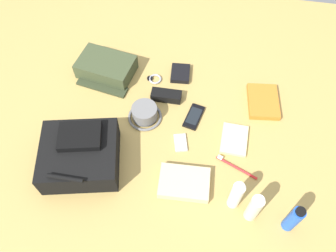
# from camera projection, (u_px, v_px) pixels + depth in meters

# --- Properties ---
(ground_plane) EXTENTS (2.64, 2.02, 0.02)m
(ground_plane) POSITION_uv_depth(u_px,v_px,m) (168.00, 132.00, 1.53)
(ground_plane) COLOR #AB8E4B
(ground_plane) RESTS_ON ground
(backpack) EXTENTS (0.36, 0.33, 0.15)m
(backpack) POSITION_uv_depth(u_px,v_px,m) (80.00, 155.00, 1.38)
(backpack) COLOR black
(backpack) RESTS_ON ground_plane
(toiletry_pouch) EXTENTS (0.29, 0.25, 0.08)m
(toiletry_pouch) POSITION_uv_depth(u_px,v_px,m) (106.00, 68.00, 1.66)
(toiletry_pouch) COLOR #384228
(toiletry_pouch) RESTS_ON ground_plane
(bucket_hat) EXTENTS (0.15, 0.15, 0.07)m
(bucket_hat) POSITION_uv_depth(u_px,v_px,m) (145.00, 114.00, 1.53)
(bucket_hat) COLOR slate
(bucket_hat) RESTS_ON ground_plane
(deodorant_spray) EXTENTS (0.05, 0.05, 0.17)m
(deodorant_spray) POSITION_uv_depth(u_px,v_px,m) (293.00, 219.00, 1.22)
(deodorant_spray) COLOR blue
(deodorant_spray) RESTS_ON ground_plane
(lotion_bottle) EXTENTS (0.05, 0.05, 0.17)m
(lotion_bottle) POSITION_uv_depth(u_px,v_px,m) (254.00, 208.00, 1.24)
(lotion_bottle) COLOR beige
(lotion_bottle) RESTS_ON ground_plane
(toothpaste_tube) EXTENTS (0.05, 0.05, 0.17)m
(toothpaste_tube) POSITION_uv_depth(u_px,v_px,m) (236.00, 195.00, 1.27)
(toothpaste_tube) COLOR white
(toothpaste_tube) RESTS_ON ground_plane
(paperback_novel) EXTENTS (0.16, 0.20, 0.03)m
(paperback_novel) POSITION_uv_depth(u_px,v_px,m) (263.00, 102.00, 1.59)
(paperback_novel) COLOR orange
(paperback_novel) RESTS_ON ground_plane
(cell_phone) EXTENTS (0.09, 0.14, 0.01)m
(cell_phone) POSITION_uv_depth(u_px,v_px,m) (194.00, 117.00, 1.55)
(cell_phone) COLOR black
(cell_phone) RESTS_ON ground_plane
(media_player) EXTENTS (0.07, 0.09, 0.01)m
(media_player) POSITION_uv_depth(u_px,v_px,m) (181.00, 143.00, 1.48)
(media_player) COLOR #B7B7BC
(media_player) RESTS_ON ground_plane
(wristwatch) EXTENTS (0.07, 0.06, 0.01)m
(wristwatch) POSITION_uv_depth(u_px,v_px,m) (154.00, 79.00, 1.67)
(wristwatch) COLOR #99999E
(wristwatch) RESTS_ON ground_plane
(toothbrush) EXTENTS (0.17, 0.08, 0.02)m
(toothbrush) POSITION_uv_depth(u_px,v_px,m) (234.00, 166.00, 1.42)
(toothbrush) COLOR red
(toothbrush) RESTS_ON ground_plane
(wallet) EXTENTS (0.10, 0.12, 0.02)m
(wallet) POSITION_uv_depth(u_px,v_px,m) (180.00, 73.00, 1.68)
(wallet) COLOR black
(wallet) RESTS_ON ground_plane
(notepad) EXTENTS (0.12, 0.15, 0.02)m
(notepad) POSITION_uv_depth(u_px,v_px,m) (234.00, 139.00, 1.48)
(notepad) COLOR beige
(notepad) RESTS_ON ground_plane
(folded_towel) EXTENTS (0.21, 0.15, 0.04)m
(folded_towel) POSITION_uv_depth(u_px,v_px,m) (184.00, 183.00, 1.37)
(folded_towel) COLOR #C6B289
(folded_towel) RESTS_ON ground_plane
(sunglasses_case) EXTENTS (0.14, 0.06, 0.04)m
(sunglasses_case) POSITION_uv_depth(u_px,v_px,m) (166.00, 96.00, 1.59)
(sunglasses_case) COLOR black
(sunglasses_case) RESTS_ON ground_plane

